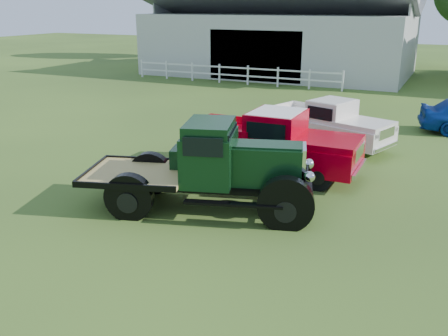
% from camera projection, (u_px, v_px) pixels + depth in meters
% --- Properties ---
extents(ground, '(120.00, 120.00, 0.00)m').
position_uv_depth(ground, '(195.00, 224.00, 11.71)').
color(ground, '#31471D').
extents(shed_left, '(18.80, 10.20, 5.60)m').
position_uv_depth(shed_left, '(280.00, 34.00, 35.99)').
color(shed_left, '#A9AAA4').
rests_on(shed_left, ground).
extents(fence_rail, '(14.20, 0.16, 1.20)m').
position_uv_depth(fence_rail, '(233.00, 74.00, 31.93)').
color(fence_rail, white).
rests_on(fence_rail, ground).
extents(vintage_flatbed, '(6.06, 3.78, 2.24)m').
position_uv_depth(vintage_flatbed, '(205.00, 166.00, 12.25)').
color(vintage_flatbed, black).
rests_on(vintage_flatbed, ground).
extents(red_pickup, '(5.33, 2.05, 1.94)m').
position_uv_depth(red_pickup, '(272.00, 142.00, 14.92)').
color(red_pickup, '#B80014').
rests_on(red_pickup, ground).
extents(white_pickup, '(4.90, 3.14, 1.68)m').
position_uv_depth(white_pickup, '(329.00, 124.00, 17.74)').
color(white_pickup, silver).
rests_on(white_pickup, ground).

